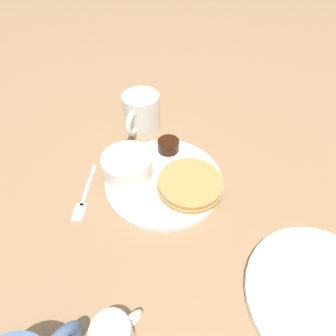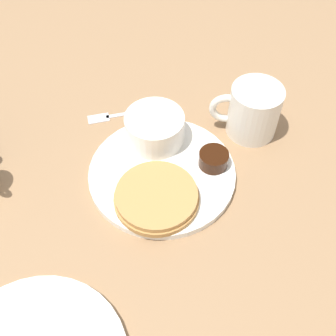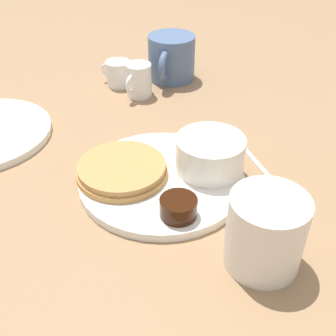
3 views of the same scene
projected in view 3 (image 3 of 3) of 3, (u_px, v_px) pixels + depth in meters
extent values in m
plane|color=#93704C|center=(162.00, 183.00, 0.59)|extent=(4.00, 4.00, 0.00)
cylinder|color=white|center=(162.00, 179.00, 0.59)|extent=(0.23, 0.23, 0.01)
cylinder|color=#B78447|center=(122.00, 172.00, 0.59)|extent=(0.13, 0.13, 0.01)
cylinder|color=#B78447|center=(122.00, 167.00, 0.58)|extent=(0.12, 0.12, 0.01)
cylinder|color=white|center=(210.00, 154.00, 0.59)|extent=(0.10, 0.10, 0.05)
cylinder|color=white|center=(211.00, 142.00, 0.57)|extent=(0.08, 0.08, 0.01)
cylinder|color=black|center=(178.00, 207.00, 0.51)|extent=(0.05, 0.05, 0.02)
cylinder|color=white|center=(223.00, 166.00, 0.59)|extent=(0.04, 0.04, 0.02)
sphere|color=white|center=(223.00, 157.00, 0.58)|extent=(0.02, 0.02, 0.02)
cylinder|color=silver|center=(265.00, 232.00, 0.45)|extent=(0.08, 0.08, 0.09)
torus|color=silver|center=(258.00, 203.00, 0.49)|extent=(0.04, 0.05, 0.06)
cylinder|color=white|center=(139.00, 80.00, 0.80)|extent=(0.05, 0.05, 0.06)
torus|color=white|center=(131.00, 84.00, 0.78)|extent=(0.03, 0.02, 0.03)
cone|color=white|center=(144.00, 63.00, 0.80)|extent=(0.02, 0.02, 0.01)
cylinder|color=white|center=(118.00, 73.00, 0.84)|extent=(0.05, 0.05, 0.05)
torus|color=white|center=(107.00, 70.00, 0.84)|extent=(0.02, 0.03, 0.03)
cone|color=white|center=(127.00, 66.00, 0.82)|extent=(0.02, 0.02, 0.01)
cube|color=silver|center=(252.00, 157.00, 0.64)|extent=(0.04, 0.10, 0.00)
cube|color=silver|center=(233.00, 135.00, 0.69)|extent=(0.03, 0.04, 0.00)
cylinder|color=slate|center=(172.00, 57.00, 0.85)|extent=(0.09, 0.09, 0.09)
torus|color=slate|center=(165.00, 66.00, 0.81)|extent=(0.05, 0.05, 0.06)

